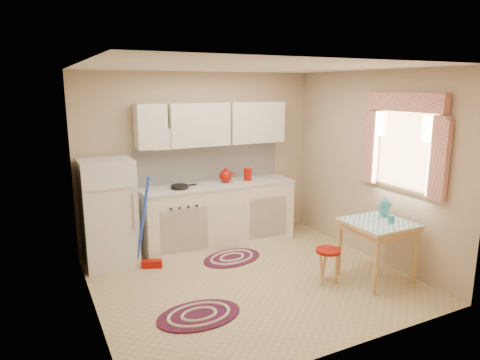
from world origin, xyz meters
name	(u,v)px	position (x,y,z in m)	size (l,w,h in m)	color
room_shell	(255,146)	(0.16, 0.24, 1.60)	(3.64, 3.60, 2.52)	tan
fridge	(108,213)	(-1.43, 1.25, 0.70)	(0.65, 0.60, 1.40)	silver
broom	(150,223)	(-0.98, 0.90, 0.60)	(0.28, 0.12, 1.20)	blue
base_cabinets	(218,215)	(0.13, 1.30, 0.44)	(2.25, 0.60, 0.88)	white
countertop	(218,185)	(0.13, 1.30, 0.90)	(2.27, 0.62, 0.04)	beige
frying_pan	(180,187)	(-0.46, 1.25, 0.94)	(0.24, 0.24, 0.05)	black
red_kettle	(226,176)	(0.26, 1.30, 1.02)	(0.21, 0.19, 0.21)	#9B0D05
red_canister	(248,175)	(0.62, 1.30, 1.00)	(0.12, 0.12, 0.16)	#9B0D05
table	(376,251)	(1.35, -0.64, 0.36)	(0.72, 0.72, 0.72)	tan
stool	(327,266)	(0.77, -0.46, 0.21)	(0.29, 0.29, 0.42)	#9B0D05
coffee_pot	(385,206)	(1.57, -0.52, 0.86)	(0.14, 0.12, 0.27)	teal
mug	(391,219)	(1.45, -0.74, 0.77)	(0.08, 0.08, 0.10)	teal
rug_center	(232,258)	(0.07, 0.70, 0.01)	(0.85, 0.57, 0.02)	maroon
rug_left	(199,315)	(-0.88, -0.49, 0.01)	(0.88, 0.59, 0.02)	maroon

